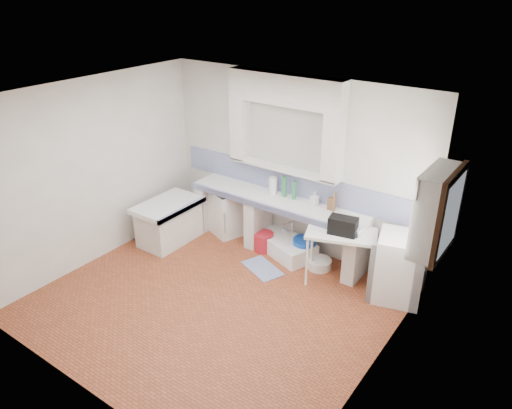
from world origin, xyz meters
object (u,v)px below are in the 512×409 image
Objects in this scene: stove at (228,212)px; fridge at (399,268)px; side_table at (340,257)px; sink at (285,246)px.

stove is 0.82× the size of fridge.
stove reaches higher than side_table.
fridge is at bearing -11.79° from side_table.
side_table is (2.25, -0.26, 0.02)m from stove.
stove is at bearing 153.25° from side_table.
stove is 2.26m from side_table.
side_table is (1.06, -0.23, 0.29)m from sink.
stove is 1.22m from sink.
sink is 1.02× the size of side_table.
stove is at bearing 161.56° from fridge.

